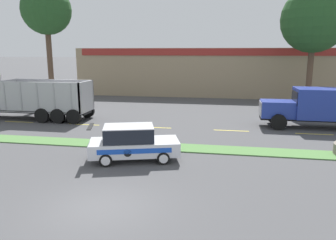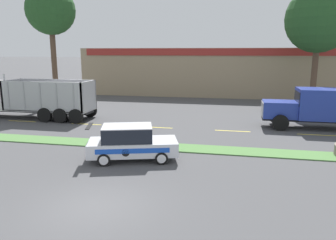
{
  "view_description": "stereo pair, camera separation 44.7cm",
  "coord_description": "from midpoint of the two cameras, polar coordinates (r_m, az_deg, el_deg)",
  "views": [
    {
      "loc": [
        4.2,
        -10.04,
        5.34
      ],
      "look_at": [
        0.83,
        8.74,
        1.35
      ],
      "focal_mm": 35.0,
      "sensor_mm": 36.0,
      "label": 1
    },
    {
      "loc": [
        4.64,
        -9.95,
        5.34
      ],
      "look_at": [
        0.83,
        8.74,
        1.35
      ],
      "focal_mm": 35.0,
      "sensor_mm": 36.0,
      "label": 2
    }
  ],
  "objects": [
    {
      "name": "centre_line_4",
      "position": [
        23.53,
        -1.54,
        -1.29
      ],
      "size": [
        2.4,
        0.14,
        0.01
      ],
      "primitive_type": "cube",
      "color": "yellow",
      "rests_on": "ground_plane"
    },
    {
      "name": "centre_line_2",
      "position": [
        27.98,
        -23.63,
        -0.18
      ],
      "size": [
        2.4,
        0.14,
        0.01
      ],
      "primitive_type": "cube",
      "color": "yellow",
      "rests_on": "ground_plane"
    },
    {
      "name": "rally_car",
      "position": [
        16.49,
        -5.69,
        -3.93
      ],
      "size": [
        4.77,
        3.06,
        1.79
      ],
      "color": "silver",
      "rests_on": "ground_plane"
    },
    {
      "name": "tree_behind_centre",
      "position": [
        34.23,
        -19.46,
        18.27
      ],
      "size": [
        4.61,
        4.61,
        12.64
      ],
      "color": "brown",
      "rests_on": "ground_plane"
    },
    {
      "name": "tree_behind_left",
      "position": [
        35.13,
        25.26,
        16.6
      ],
      "size": [
        6.24,
        6.24,
        13.01
      ],
      "color": "brown",
      "rests_on": "ground_plane"
    },
    {
      "name": "centre_line_3",
      "position": [
        25.28,
        -13.55,
        -0.7
      ],
      "size": [
        2.4,
        0.14,
        0.01
      ],
      "primitive_type": "cube",
      "color": "yellow",
      "rests_on": "ground_plane"
    },
    {
      "name": "centre_line_5",
      "position": [
        22.95,
        11.72,
        -1.88
      ],
      "size": [
        2.4,
        0.14,
        0.01
      ],
      "primitive_type": "cube",
      "color": "yellow",
      "rests_on": "ground_plane"
    },
    {
      "name": "grass_verge",
      "position": [
        18.86,
        -2.51,
        -4.55
      ],
      "size": [
        120.0,
        1.55,
        0.06
      ],
      "primitive_type": "cube",
      "color": "#517F42",
      "rests_on": "ground_plane"
    },
    {
      "name": "dump_truck_lead",
      "position": [
        29.81,
        -25.14,
        3.34
      ],
      "size": [
        11.84,
        2.83,
        3.62
      ],
      "color": "black",
      "rests_on": "ground_plane"
    },
    {
      "name": "centre_line_6",
      "position": [
        23.62,
        24.93,
        -2.36
      ],
      "size": [
        2.4,
        0.14,
        0.01
      ],
      "primitive_type": "cube",
      "color": "yellow",
      "rests_on": "ground_plane"
    },
    {
      "name": "ground_plane",
      "position": [
        12.16,
        -11.43,
        -14.48
      ],
      "size": [
        600.0,
        600.0,
        0.0
      ],
      "primitive_type": "plane",
      "color": "#474749"
    },
    {
      "name": "store_building_backdrop",
      "position": [
        44.41,
        9.34,
        8.49
      ],
      "size": [
        33.73,
        12.1,
        5.75
      ],
      "color": "#9E896B",
      "rests_on": "ground_plane"
    }
  ]
}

